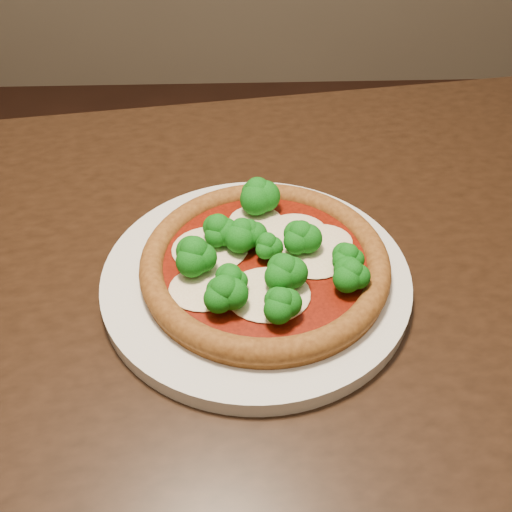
{
  "coord_description": "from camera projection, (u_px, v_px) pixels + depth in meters",
  "views": [
    {
      "loc": [
        0.02,
        -0.45,
        1.18
      ],
      "look_at": [
        0.04,
        -0.02,
        0.79
      ],
      "focal_mm": 40.0,
      "sensor_mm": 36.0,
      "label": 1
    }
  ],
  "objects": [
    {
      "name": "dining_table",
      "position": [
        191.0,
        345.0,
        0.66
      ],
      "size": [
        1.41,
        0.99,
        0.75
      ],
      "rotation": [
        0.0,
        0.0,
        0.14
      ],
      "color": "black",
      "rests_on": "floor"
    },
    {
      "name": "pizza",
      "position": [
        263.0,
        259.0,
        0.58
      ],
      "size": [
        0.26,
        0.26,
        0.06
      ],
      "rotation": [
        0.0,
        0.0,
        0.42
      ],
      "color": "brown",
      "rests_on": "plate"
    },
    {
      "name": "plate",
      "position": [
        256.0,
        278.0,
        0.6
      ],
      "size": [
        0.32,
        0.32,
        0.02
      ],
      "primitive_type": "cylinder",
      "color": "silver",
      "rests_on": "dining_table"
    }
  ]
}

